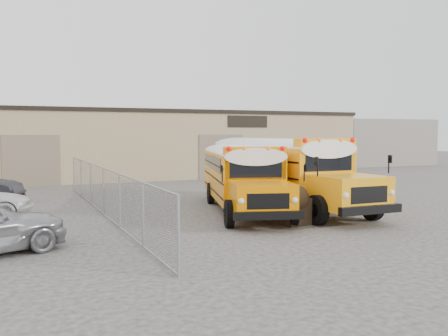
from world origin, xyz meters
name	(u,v)px	position (x,y,z in m)	size (l,w,h in m)	color
ground	(281,216)	(0.00, 0.00, 0.00)	(120.00, 120.00, 0.00)	#33302F
warehouse	(144,143)	(0.00, 19.99, 2.37)	(30.20, 10.20, 4.67)	#8B7B56
chainlink_fence	(103,191)	(-6.00, 3.00, 0.90)	(0.07, 18.07, 1.81)	gray
distant_building_right	(369,142)	(24.00, 24.00, 2.20)	(10.00, 8.00, 4.40)	gray
school_bus_left	(224,164)	(0.86, 7.34, 1.54)	(4.59, 9.32, 2.65)	orange
school_bus_right	(223,159)	(1.22, 8.21, 1.70)	(2.74, 10.08, 2.94)	#FFA512
tarp_bundle	(295,204)	(-0.42, -1.63, 0.70)	(1.02, 1.00, 1.37)	black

